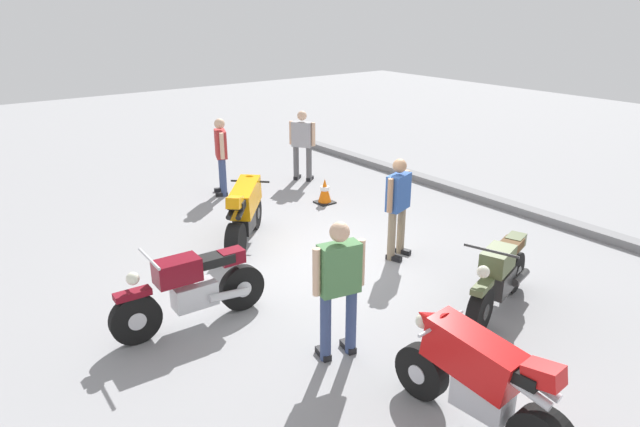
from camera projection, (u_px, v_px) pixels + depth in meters
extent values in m
plane|color=gray|center=(317.00, 260.00, 9.31)|extent=(40.00, 40.00, 0.00)
cube|color=gray|center=(493.00, 201.00, 11.88)|extent=(14.00, 0.30, 0.15)
cylinder|color=black|center=(254.00, 213.00, 10.54)|extent=(0.55, 0.53, 0.60)
cylinder|color=black|center=(236.00, 241.00, 9.28)|extent=(0.59, 0.58, 0.60)
cylinder|color=black|center=(254.00, 213.00, 10.54)|extent=(0.28, 0.28, 0.21)
cylinder|color=black|center=(236.00, 241.00, 9.28)|extent=(0.28, 0.28, 0.21)
cube|color=black|center=(244.00, 222.00, 9.83)|extent=(0.60, 0.59, 0.32)
cube|color=orange|center=(245.00, 197.00, 9.83)|extent=(0.96, 0.94, 0.57)
cone|color=orange|center=(252.00, 180.00, 10.26)|extent=(0.49, 0.49, 0.39)
cube|color=black|center=(240.00, 201.00, 9.43)|extent=(0.61, 0.60, 0.12)
cube|color=orange|center=(235.00, 202.00, 9.13)|extent=(0.40, 0.40, 0.23)
cylinder|color=black|center=(241.00, 212.00, 9.23)|extent=(0.35, 0.34, 0.17)
cylinder|color=black|center=(231.00, 211.00, 9.24)|extent=(0.35, 0.34, 0.17)
cylinder|color=black|center=(250.00, 181.00, 10.12)|extent=(0.51, 0.53, 0.04)
sphere|color=silver|center=(253.00, 182.00, 10.35)|extent=(0.16, 0.16, 0.16)
cylinder|color=black|center=(480.00, 310.00, 7.20)|extent=(0.34, 0.62, 0.60)
cylinder|color=black|center=(513.00, 272.00, 8.24)|extent=(0.34, 0.62, 0.60)
cylinder|color=#333333|center=(480.00, 310.00, 7.20)|extent=(0.24, 0.26, 0.21)
cylinder|color=#333333|center=(513.00, 272.00, 8.24)|extent=(0.24, 0.26, 0.21)
cube|color=#333333|center=(499.00, 282.00, 7.72)|extent=(0.44, 0.62, 0.32)
cube|color=#515B38|center=(498.00, 260.00, 7.43)|extent=(0.48, 0.63, 0.30)
cube|color=#515B38|center=(482.00, 287.00, 7.08)|extent=(0.29, 0.47, 0.08)
cube|color=brown|center=(509.00, 247.00, 7.77)|extent=(0.43, 0.65, 0.12)
cube|color=#515B38|center=(515.00, 241.00, 8.00)|extent=(0.31, 0.37, 0.18)
cylinder|color=#333333|center=(520.00, 277.00, 7.95)|extent=(0.28, 0.56, 0.16)
cylinder|color=#333333|center=(491.00, 251.00, 7.09)|extent=(0.68, 0.25, 0.04)
sphere|color=silver|center=(483.00, 272.00, 6.99)|extent=(0.16, 0.16, 0.16)
cylinder|color=black|center=(136.00, 319.00, 6.95)|extent=(0.14, 0.64, 0.64)
cylinder|color=black|center=(242.00, 288.00, 7.73)|extent=(0.14, 0.64, 0.64)
cylinder|color=silver|center=(136.00, 319.00, 6.95)|extent=(0.15, 0.23, 0.22)
cylinder|color=silver|center=(242.00, 288.00, 7.73)|extent=(0.15, 0.23, 0.22)
cube|color=silver|center=(195.00, 295.00, 7.33)|extent=(0.30, 0.57, 0.32)
cube|color=maroon|center=(177.00, 271.00, 7.08)|extent=(0.34, 0.57, 0.30)
cube|color=maroon|center=(133.00, 294.00, 6.83)|extent=(0.18, 0.45, 0.08)
cube|color=black|center=(210.00, 260.00, 7.32)|extent=(0.28, 0.61, 0.12)
cube|color=maroon|center=(231.00, 256.00, 7.49)|extent=(0.23, 0.33, 0.18)
cylinder|color=silver|center=(229.00, 295.00, 7.43)|extent=(0.13, 0.56, 0.16)
cylinder|color=silver|center=(149.00, 259.00, 6.82)|extent=(0.70, 0.06, 0.04)
sphere|color=silver|center=(133.00, 279.00, 6.77)|extent=(0.16, 0.16, 0.16)
cylinder|color=black|center=(421.00, 371.00, 6.00)|extent=(0.61, 0.21, 0.60)
cylinder|color=silver|center=(421.00, 371.00, 6.00)|extent=(0.22, 0.20, 0.21)
cube|color=silver|center=(482.00, 397.00, 5.46)|extent=(0.58, 0.33, 0.32)
cube|color=red|center=(472.00, 354.00, 5.43)|extent=(1.01, 0.45, 0.57)
cone|color=red|center=(430.00, 320.00, 5.74)|extent=(0.38, 0.37, 0.39)
cube|color=black|center=(511.00, 367.00, 5.13)|extent=(0.62, 0.31, 0.12)
cube|color=red|center=(544.00, 375.00, 4.89)|extent=(0.36, 0.25, 0.23)
cylinder|color=silver|center=(540.00, 385.00, 5.04)|extent=(0.40, 0.12, 0.17)
cylinder|color=silver|center=(531.00, 393.00, 4.94)|extent=(0.40, 0.12, 0.17)
cylinder|color=silver|center=(441.00, 323.00, 5.64)|extent=(0.10, 0.70, 0.04)
sphere|color=silver|center=(423.00, 321.00, 5.81)|extent=(0.16, 0.16, 0.16)
cylinder|color=#384772|center=(222.00, 173.00, 12.57)|extent=(0.17, 0.17, 0.83)
cube|color=black|center=(220.00, 190.00, 12.69)|extent=(0.19, 0.28, 0.08)
cylinder|color=#384772|center=(223.00, 178.00, 12.28)|extent=(0.17, 0.17, 0.83)
cube|color=black|center=(222.00, 194.00, 12.39)|extent=(0.19, 0.28, 0.08)
cube|color=#B23333|center=(221.00, 144.00, 12.18)|extent=(0.51, 0.38, 0.59)
cylinder|color=#D8AD8C|center=(219.00, 140.00, 12.43)|extent=(0.12, 0.12, 0.55)
cylinder|color=#D8AD8C|center=(222.00, 146.00, 11.92)|extent=(0.12, 0.12, 0.55)
sphere|color=#D8AD8C|center=(219.00, 124.00, 12.03)|extent=(0.22, 0.22, 0.22)
cylinder|color=gray|center=(392.00, 236.00, 9.20)|extent=(0.16, 0.16, 0.82)
cube|color=black|center=(394.00, 258.00, 9.30)|extent=(0.28, 0.18, 0.08)
cylinder|color=gray|center=(401.00, 230.00, 9.45)|extent=(0.16, 0.16, 0.82)
cube|color=black|center=(403.00, 251.00, 9.55)|extent=(0.28, 0.18, 0.08)
cube|color=#3359A5|center=(398.00, 192.00, 9.08)|extent=(0.35, 0.51, 0.58)
cylinder|color=tan|center=(390.00, 196.00, 8.86)|extent=(0.11, 0.11, 0.55)
cylinder|color=tan|center=(406.00, 187.00, 9.29)|extent=(0.11, 0.11, 0.55)
sphere|color=tan|center=(400.00, 166.00, 8.93)|extent=(0.22, 0.22, 0.22)
cylinder|color=#384772|center=(351.00, 321.00, 6.71)|extent=(0.15, 0.15, 0.85)
cube|color=black|center=(348.00, 346.00, 6.90)|extent=(0.27, 0.15, 0.08)
cylinder|color=#384772|center=(326.00, 328.00, 6.58)|extent=(0.15, 0.15, 0.85)
cube|color=black|center=(323.00, 353.00, 6.76)|extent=(0.27, 0.15, 0.08)
cube|color=#4C7F4C|center=(339.00, 269.00, 6.39)|extent=(0.31, 0.51, 0.60)
cylinder|color=#D8AD8C|center=(361.00, 262.00, 6.51)|extent=(0.11, 0.11, 0.56)
cylinder|color=#D8AD8C|center=(316.00, 272.00, 6.27)|extent=(0.11, 0.11, 0.56)
sphere|color=#D8AD8C|center=(340.00, 232.00, 6.24)|extent=(0.23, 0.23, 0.23)
cylinder|color=#59595B|center=(309.00, 164.00, 13.33)|extent=(0.18, 0.18, 0.82)
cube|color=black|center=(310.00, 178.00, 13.51)|extent=(0.23, 0.27, 0.08)
cylinder|color=#59595B|center=(296.00, 163.00, 13.43)|extent=(0.18, 0.18, 0.82)
cube|color=black|center=(297.00, 177.00, 13.61)|extent=(0.23, 0.27, 0.08)
cube|color=#99999E|center=(302.00, 134.00, 13.13)|extent=(0.50, 0.44, 0.58)
cylinder|color=#D8AD8C|center=(313.00, 134.00, 13.04)|extent=(0.12, 0.12, 0.54)
cylinder|color=#D8AD8C|center=(291.00, 133.00, 13.21)|extent=(0.12, 0.12, 0.54)
sphere|color=#D8AD8C|center=(302.00, 116.00, 12.99)|extent=(0.22, 0.22, 0.22)
cube|color=black|center=(325.00, 202.00, 11.98)|extent=(0.36, 0.36, 0.03)
cone|color=orange|center=(325.00, 190.00, 11.89)|extent=(0.28, 0.28, 0.50)
cylinder|color=white|center=(325.00, 188.00, 11.87)|extent=(0.19, 0.19, 0.08)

